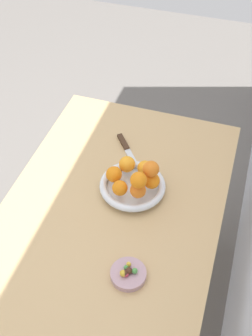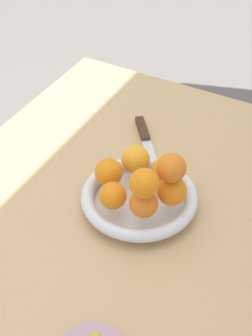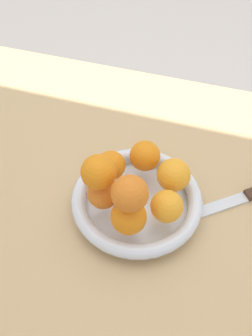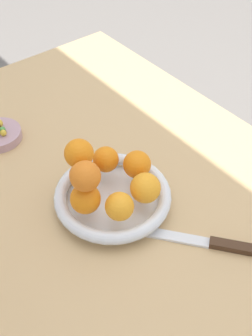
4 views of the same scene
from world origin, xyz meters
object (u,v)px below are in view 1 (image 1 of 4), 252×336
(candy_ball_6, at_px, (135,271))
(knife, at_px, (129,152))
(orange_5, at_px, (138,190))
(orange_1, at_px, (145,168))
(candy_ball_2, at_px, (125,273))
(orange_2, at_px, (127,164))
(candy_ball_5, at_px, (126,274))
(candy_ball_1, at_px, (129,264))
(orange_0, at_px, (152,181))
(dining_table, at_px, (114,218))
(candy_ball_7, at_px, (126,267))
(orange_3, at_px, (114,174))
(candy_ball_4, at_px, (130,270))
(orange_4, at_px, (120,188))
(candy_dish, at_px, (128,274))
(candy_ball_3, at_px, (123,273))
(fruit_bowl, at_px, (132,186))
(candy_ball_0, at_px, (129,271))
(orange_6, at_px, (139,180))
(orange_7, at_px, (151,169))

(candy_ball_6, xyz_separation_m, knife, (-0.51, -0.18, -0.03))
(orange_5, xyz_separation_m, knife, (-0.23, -0.11, -0.06))
(orange_1, distance_m, candy_ball_2, 0.41)
(orange_2, xyz_separation_m, orange_5, (0.11, 0.07, -0.00))
(candy_ball_2, distance_m, candy_ball_5, 0.00)
(orange_5, height_order, candy_ball_1, orange_5)
(orange_0, bearing_deg, candy_ball_2, 2.59)
(dining_table, distance_m, candy_ball_7, 0.30)
(orange_0, relative_size, orange_3, 1.02)
(knife, bearing_deg, candy_ball_1, 17.45)
(candy_ball_4, bearing_deg, candy_ball_7, -103.98)
(candy_ball_6, bearing_deg, orange_1, -168.36)
(orange_4, xyz_separation_m, orange_5, (-0.01, 0.06, 0.00))
(orange_2, height_order, knife, orange_2)
(candy_dish, xyz_separation_m, candy_ball_3, (0.01, -0.01, 0.02))
(candy_ball_3, relative_size, knife, 0.10)
(fruit_bowl, xyz_separation_m, candy_ball_7, (0.33, 0.08, 0.01))
(candy_ball_0, relative_size, candy_ball_6, 1.12)
(candy_ball_3, distance_m, knife, 0.55)
(fruit_bowl, distance_m, orange_1, 0.08)
(orange_6, distance_m, candy_ball_2, 0.31)
(orange_5, distance_m, candy_ball_1, 0.27)
(candy_ball_5, distance_m, candy_ball_7, 0.02)
(candy_ball_4, relative_size, candy_ball_7, 1.00)
(orange_7, relative_size, candy_ball_7, 3.94)
(candy_ball_3, bearing_deg, orange_1, -173.05)
(orange_7, height_order, candy_ball_3, orange_7)
(candy_ball_5, bearing_deg, candy_ball_1, -176.32)
(candy_ball_5, bearing_deg, candy_dish, 163.24)
(candy_ball_2, relative_size, candy_ball_7, 1.38)
(orange_4, height_order, candy_ball_0, orange_4)
(candy_ball_4, bearing_deg, orange_5, -167.86)
(fruit_bowl, bearing_deg, dining_table, -30.88)
(orange_2, height_order, candy_ball_4, orange_2)
(candy_ball_5, bearing_deg, candy_ball_2, -116.13)
(candy_ball_6, bearing_deg, candy_ball_0, -72.23)
(orange_6, distance_m, candy_ball_1, 0.28)
(dining_table, bearing_deg, orange_4, 135.70)
(orange_3, xyz_separation_m, candy_ball_1, (0.31, 0.15, -0.04))
(orange_2, relative_size, candy_ball_7, 4.15)
(dining_table, xyz_separation_m, fruit_bowl, (-0.08, 0.05, 0.11))
(orange_0, distance_m, orange_7, 0.06)
(candy_ball_0, height_order, candy_ball_3, same)
(candy_ball_4, height_order, candy_ball_5, candy_ball_5)
(orange_4, bearing_deg, orange_5, 97.76)
(dining_table, xyz_separation_m, candy_ball_7, (0.25, 0.13, 0.12))
(candy_dish, xyz_separation_m, orange_4, (-0.28, -0.12, 0.06))
(orange_0, xyz_separation_m, candy_ball_7, (0.33, 0.01, -0.04))
(candy_ball_1, xyz_separation_m, candy_ball_4, (0.02, 0.01, -0.00))
(orange_2, height_order, orange_5, orange_2)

